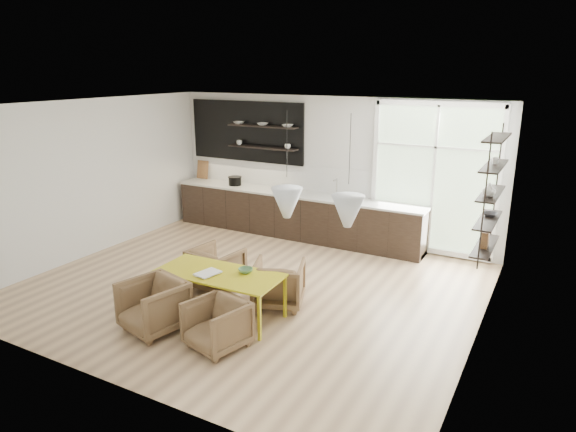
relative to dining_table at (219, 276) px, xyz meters
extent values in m
cube|color=tan|center=(-0.16, 1.05, -0.62)|extent=(7.00, 6.00, 0.01)
cube|color=silver|center=(-0.16, 4.05, 0.84)|extent=(7.00, 0.02, 2.90)
cube|color=silver|center=(-3.66, 1.05, 0.84)|extent=(0.02, 6.00, 2.90)
cube|color=silver|center=(3.34, 1.05, 0.84)|extent=(0.02, 6.00, 2.90)
cube|color=white|center=(-0.16, 1.05, 2.29)|extent=(7.00, 6.00, 0.01)
cube|color=#B2D1A5|center=(1.99, 4.02, 0.84)|extent=(2.20, 0.02, 2.70)
cube|color=white|center=(1.99, 3.99, 0.84)|extent=(2.30, 0.08, 2.80)
cone|color=silver|center=(0.79, 0.55, 1.04)|extent=(0.44, 0.44, 0.42)
cone|color=silver|center=(1.69, 0.55, 1.04)|extent=(0.44, 0.44, 0.42)
cylinder|color=black|center=(0.79, 0.55, 1.84)|extent=(0.01, 0.01, 0.89)
cylinder|color=black|center=(1.69, 0.55, 1.84)|extent=(0.01, 0.01, 0.89)
cube|color=black|center=(-0.76, 3.71, -0.16)|extent=(5.50, 0.65, 0.90)
cube|color=silver|center=(-0.76, 3.71, 0.31)|extent=(5.54, 0.69, 0.04)
cube|color=silver|center=(-0.76, 4.03, 0.59)|extent=(5.50, 0.02, 0.55)
cube|color=black|center=(-2.11, 4.01, 1.49)|extent=(2.80, 0.06, 1.30)
cube|color=black|center=(-1.61, 3.87, 1.64)|extent=(1.60, 0.28, 0.03)
cube|color=black|center=(-1.61, 3.87, 1.19)|extent=(1.60, 0.28, 0.03)
cube|color=#90613D|center=(-3.31, 3.95, 0.54)|extent=(0.30, 0.10, 0.42)
cylinder|color=silver|center=(0.14, 3.81, 0.51)|extent=(0.02, 0.02, 0.40)
imported|color=white|center=(-2.21, 3.87, 1.68)|extent=(0.22, 0.22, 0.05)
imported|color=white|center=(-1.61, 3.87, 1.68)|extent=(0.22, 0.22, 0.05)
imported|color=white|center=(-1.01, 3.87, 1.68)|extent=(0.22, 0.22, 0.05)
imported|color=white|center=(-2.21, 3.87, 1.25)|extent=(0.12, 0.12, 0.10)
imported|color=white|center=(-1.01, 3.87, 1.25)|extent=(0.12, 0.12, 0.10)
cylinder|color=black|center=(-2.25, 3.72, 0.41)|extent=(0.28, 0.28, 0.17)
cube|color=black|center=(3.20, 1.65, 1.09)|extent=(0.02, 0.02, 1.90)
cube|color=black|center=(3.20, 2.85, 1.09)|extent=(0.02, 0.02, 1.90)
cube|color=black|center=(3.20, 2.25, 0.29)|extent=(0.26, 1.20, 0.02)
cube|color=black|center=(3.20, 2.25, 0.69)|extent=(0.26, 1.20, 0.02)
cube|color=black|center=(3.20, 2.25, 1.09)|extent=(0.26, 1.20, 0.02)
cube|color=black|center=(3.20, 2.25, 1.49)|extent=(0.26, 1.20, 0.03)
cube|color=black|center=(3.20, 2.25, 1.89)|extent=(0.26, 1.20, 0.03)
imported|color=white|center=(3.20, 2.00, 1.19)|extent=(0.18, 0.18, 0.19)
imported|color=#333338|center=(3.20, 2.45, 0.73)|extent=(0.22, 0.22, 0.05)
imported|color=white|center=(3.20, 2.35, 1.55)|extent=(0.10, 0.10, 0.09)
cube|color=#90613D|center=(3.20, 2.15, 0.42)|extent=(0.10, 0.18, 0.24)
cube|color=#B6AA15|center=(0.00, 0.00, 0.03)|extent=(1.83, 0.87, 0.03)
cube|color=#B6AA15|center=(-0.85, -0.39, -0.30)|extent=(0.04, 0.04, 0.63)
cube|color=#B6AA15|center=(-0.87, 0.34, -0.30)|extent=(0.04, 0.04, 0.63)
cube|color=#B6AA15|center=(0.87, -0.34, -0.30)|extent=(0.04, 0.04, 0.63)
cube|color=#B6AA15|center=(0.85, 0.39, -0.30)|extent=(0.04, 0.04, 0.63)
imported|color=brown|center=(-0.63, 0.77, -0.27)|extent=(0.81, 0.83, 0.68)
imported|color=brown|center=(0.57, 0.71, -0.27)|extent=(0.94, 0.95, 0.68)
imported|color=brown|center=(-0.53, -0.77, -0.26)|extent=(0.93, 0.95, 0.71)
imported|color=brown|center=(0.49, -0.73, -0.30)|extent=(0.84, 0.85, 0.63)
cylinder|color=black|center=(-0.86, -0.27, -0.17)|extent=(0.34, 0.34, 0.02)
cylinder|color=black|center=(-0.86, -0.27, -0.49)|extent=(0.36, 0.36, 0.02)
cylinder|color=black|center=(-0.71, -0.29, -0.39)|extent=(0.01, 0.01, 0.45)
cylinder|color=black|center=(-0.84, -0.11, -0.39)|extent=(0.01, 0.01, 0.45)
cylinder|color=black|center=(-1.02, -0.24, -0.39)|extent=(0.01, 0.01, 0.45)
cylinder|color=black|center=(-0.89, -0.43, -0.39)|extent=(0.01, 0.01, 0.45)
imported|color=white|center=(-0.22, -0.10, 0.06)|extent=(0.32, 0.38, 0.03)
imported|color=#4F7C51|center=(0.33, 0.19, 0.08)|extent=(0.23, 0.23, 0.06)
camera|label=1|loc=(4.07, -5.43, 2.83)|focal=32.00mm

